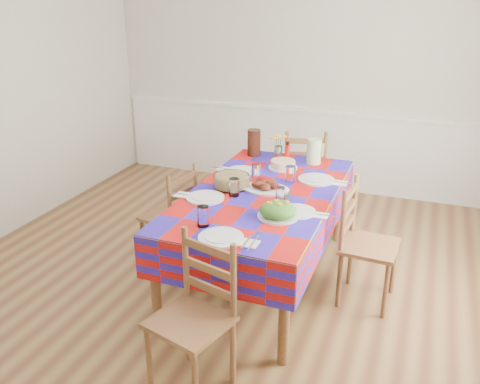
# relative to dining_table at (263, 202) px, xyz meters

# --- Properties ---
(room) EXTENTS (4.58, 5.08, 2.78)m
(room) POSITION_rel_dining_table_xyz_m (-0.28, -0.30, 0.67)
(room) COLOR brown
(room) RESTS_ON ground
(wainscot) EXTENTS (4.41, 0.06, 0.92)m
(wainscot) POSITION_rel_dining_table_xyz_m (-0.28, 2.19, -0.19)
(wainscot) COLOR white
(wainscot) RESTS_ON room
(dining_table) EXTENTS (1.05, 1.96, 0.76)m
(dining_table) POSITION_rel_dining_table_xyz_m (0.00, 0.00, 0.00)
(dining_table) COLOR brown
(dining_table) RESTS_ON room
(setting_near_head) EXTENTS (0.46, 0.31, 0.14)m
(setting_near_head) POSITION_rel_dining_table_xyz_m (-0.05, -0.78, 0.11)
(setting_near_head) COLOR white
(setting_near_head) RESTS_ON dining_table
(setting_left_near) EXTENTS (0.51, 0.31, 0.14)m
(setting_left_near) POSITION_rel_dining_table_xyz_m (-0.29, -0.24, 0.11)
(setting_left_near) COLOR white
(setting_left_near) RESTS_ON dining_table
(setting_left_far) EXTENTS (0.47, 0.28, 0.12)m
(setting_left_far) POSITION_rel_dining_table_xyz_m (-0.25, 0.32, 0.11)
(setting_left_far) COLOR white
(setting_left_far) RESTS_ON dining_table
(setting_right_near) EXTENTS (0.47, 0.27, 0.12)m
(setting_right_near) POSITION_rel_dining_table_xyz_m (0.29, -0.24, 0.11)
(setting_right_near) COLOR white
(setting_right_near) RESTS_ON dining_table
(setting_right_far) EXTENTS (0.54, 0.31, 0.14)m
(setting_right_far) POSITION_rel_dining_table_xyz_m (0.26, 0.33, 0.12)
(setting_right_far) COLOR white
(setting_right_far) RESTS_ON dining_table
(meat_platter) EXTENTS (0.37, 0.26, 0.07)m
(meat_platter) POSITION_rel_dining_table_xyz_m (0.01, 0.04, 0.11)
(meat_platter) COLOR white
(meat_platter) RESTS_ON dining_table
(salad_platter) EXTENTS (0.28, 0.28, 0.12)m
(salad_platter) POSITION_rel_dining_table_xyz_m (0.24, -0.40, 0.13)
(salad_platter) COLOR white
(salad_platter) RESTS_ON dining_table
(pasta_bowl) EXTENTS (0.28, 0.28, 0.10)m
(pasta_bowl) POSITION_rel_dining_table_xyz_m (-0.26, 0.00, 0.13)
(pasta_bowl) COLOR white
(pasta_bowl) RESTS_ON dining_table
(cake) EXTENTS (0.25, 0.25, 0.07)m
(cake) POSITION_rel_dining_table_xyz_m (-0.01, 0.57, 0.12)
(cake) COLOR white
(cake) RESTS_ON dining_table
(serving_utensils) EXTENTS (0.16, 0.35, 0.01)m
(serving_utensils) POSITION_rel_dining_table_xyz_m (0.18, -0.08, 0.09)
(serving_utensils) COLOR black
(serving_utensils) RESTS_ON dining_table
(flower_vase) EXTENTS (0.15, 0.12, 0.24)m
(flower_vase) POSITION_rel_dining_table_xyz_m (-0.12, 0.78, 0.18)
(flower_vase) COLOR white
(flower_vase) RESTS_ON dining_table
(hot_sauce) EXTENTS (0.04, 0.04, 0.16)m
(hot_sauce) POSITION_rel_dining_table_xyz_m (-0.05, 0.83, 0.16)
(hot_sauce) COLOR red
(hot_sauce) RESTS_ON dining_table
(green_pitcher) EXTENTS (0.13, 0.13, 0.22)m
(green_pitcher) POSITION_rel_dining_table_xyz_m (0.20, 0.80, 0.19)
(green_pitcher) COLOR #BEDE9C
(green_pitcher) RESTS_ON dining_table
(tea_pitcher) EXTENTS (0.12, 0.12, 0.24)m
(tea_pitcher) POSITION_rel_dining_table_xyz_m (-0.36, 0.82, 0.20)
(tea_pitcher) COLOR black
(tea_pitcher) RESTS_ON dining_table
(name_card) EXTENTS (0.08, 0.03, 0.02)m
(name_card) POSITION_rel_dining_table_xyz_m (0.01, -0.95, 0.09)
(name_card) COLOR white
(name_card) RESTS_ON dining_table
(chair_near) EXTENTS (0.50, 0.48, 0.93)m
(chair_near) POSITION_rel_dining_table_xyz_m (0.01, -1.24, -0.22)
(chair_near) COLOR brown
(chair_near) RESTS_ON room
(chair_far) EXTENTS (0.52, 0.51, 0.95)m
(chair_far) POSITION_rel_dining_table_xyz_m (0.01, 1.24, -0.21)
(chair_far) COLOR brown
(chair_far) RESTS_ON room
(chair_left) EXTENTS (0.44, 0.45, 0.87)m
(chair_left) POSITION_rel_dining_table_xyz_m (-0.79, -0.01, -0.25)
(chair_left) COLOR brown
(chair_left) RESTS_ON room
(chair_right) EXTENTS (0.42, 0.43, 0.92)m
(chair_right) POSITION_rel_dining_table_xyz_m (0.78, 0.00, -0.22)
(chair_right) COLOR brown
(chair_right) RESTS_ON room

